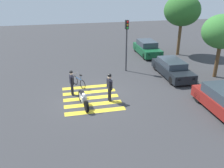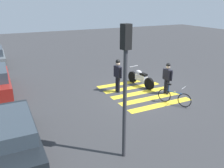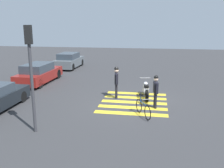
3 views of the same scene
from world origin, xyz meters
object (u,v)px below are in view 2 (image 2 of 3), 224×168
officer_on_foot (118,73)px  officer_by_motorcycle (167,76)px  car_black_suv (8,135)px  leaning_bicycle (174,97)px  police_motorcycle (141,78)px  traffic_light_pole (125,73)px

officer_on_foot → officer_by_motorcycle: 2.64m
officer_on_foot → car_black_suv: officer_on_foot is taller
leaning_bicycle → officer_on_foot: bearing=32.1°
police_motorcycle → car_black_suv: car_black_suv is taller
car_black_suv → leaning_bicycle: bearing=-85.4°
leaning_bicycle → officer_on_foot: (2.67, 1.67, 0.71)m
officer_on_foot → traffic_light_pole: bearing=154.1°
police_motorcycle → officer_on_foot: size_ratio=1.19×
officer_by_motorcycle → officer_on_foot: bearing=57.6°
police_motorcycle → officer_by_motorcycle: (-1.71, -0.55, 0.51)m
officer_by_motorcycle → traffic_light_pole: (-3.74, 4.72, 1.83)m
officer_on_foot → officer_by_motorcycle: (-1.41, -2.23, -0.09)m
officer_by_motorcycle → traffic_light_pole: 6.30m
officer_on_foot → officer_by_motorcycle: officer_on_foot is taller
police_motorcycle → officer_on_foot: officer_on_foot is taller
leaning_bicycle → traffic_light_pole: bearing=120.8°
leaning_bicycle → car_black_suv: 7.47m
police_motorcycle → traffic_light_pole: size_ratio=0.53×
leaning_bicycle → car_black_suv: bearing=94.6°
police_motorcycle → traffic_light_pole: traffic_light_pole is taller
officer_by_motorcycle → car_black_suv: (-1.85, 7.99, -0.37)m
police_motorcycle → leaning_bicycle: size_ratio=1.42×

